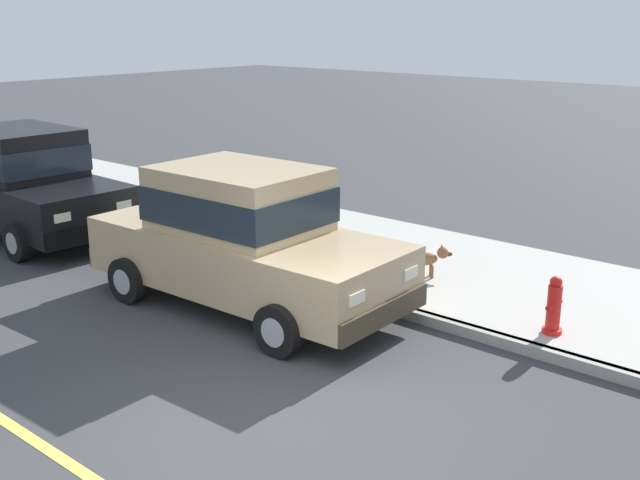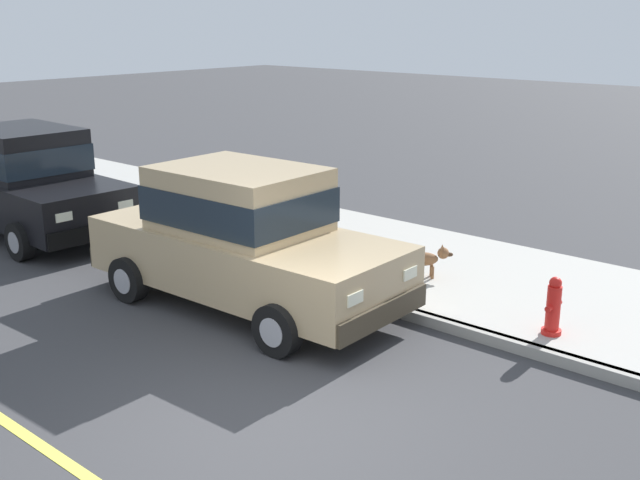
% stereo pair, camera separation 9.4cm
% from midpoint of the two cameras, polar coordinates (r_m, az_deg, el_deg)
% --- Properties ---
extents(ground_plane, '(80.00, 80.00, 0.00)m').
position_cam_midpoint_polar(ground_plane, '(7.64, -3.71, -13.77)').
color(ground_plane, '#38383A').
extents(curb, '(0.16, 64.00, 0.14)m').
position_cam_midpoint_polar(curb, '(9.89, 9.49, -6.21)').
color(curb, gray).
rests_on(curb, ground).
extents(sidewalk, '(3.60, 64.00, 0.14)m').
position_cam_midpoint_polar(sidewalk, '(11.37, 14.29, -3.46)').
color(sidewalk, '#A8A59E').
rests_on(sidewalk, ground).
extents(car_tan_sedan, '(2.13, 4.65, 1.92)m').
position_cam_midpoint_polar(car_tan_sedan, '(10.30, -5.49, 0.25)').
color(car_tan_sedan, tan).
rests_on(car_tan_sedan, ground).
extents(car_black_sedan, '(2.14, 4.66, 1.92)m').
position_cam_midpoint_polar(car_black_sedan, '(14.77, -20.86, 4.18)').
color(car_black_sedan, black).
rests_on(car_black_sedan, ground).
extents(dog_brown, '(0.52, 0.61, 0.49)m').
position_cam_midpoint_polar(dog_brown, '(11.27, 8.25, -1.37)').
color(dog_brown, brown).
rests_on(dog_brown, sidewalk).
extents(fire_hydrant, '(0.34, 0.24, 0.72)m').
position_cam_midpoint_polar(fire_hydrant, '(9.61, 17.24, -4.84)').
color(fire_hydrant, red).
rests_on(fire_hydrant, sidewalk).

